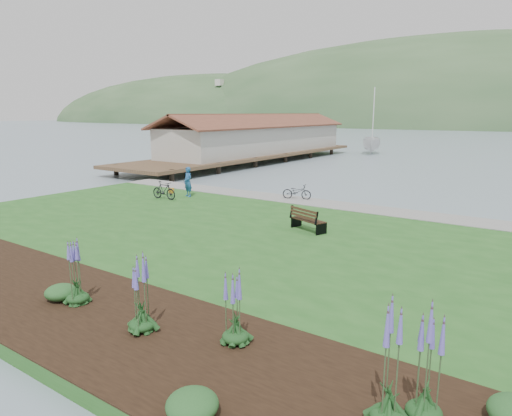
{
  "coord_description": "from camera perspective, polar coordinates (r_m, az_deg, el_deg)",
  "views": [
    {
      "loc": [
        10.25,
        -16.49,
        5.55
      ],
      "look_at": [
        -1.28,
        0.15,
        1.3
      ],
      "focal_mm": 32.0,
      "sensor_mm": 36.0,
      "label": 1
    }
  ],
  "objects": [
    {
      "name": "pier_pavilion",
      "position": [
        53.48,
        0.21,
        8.74
      ],
      "size": [
        8.0,
        36.0,
        5.4
      ],
      "color": "#4C3826",
      "rests_on": "ground"
    },
    {
      "name": "person",
      "position": [
        28.67,
        -8.51,
        3.57
      ],
      "size": [
        0.9,
        0.72,
        2.17
      ],
      "primitive_type": "imported",
      "rotation": [
        0.0,
        0.0,
        -0.25
      ],
      "color": "#1F528F",
      "rests_on": "lawn"
    },
    {
      "name": "lawn",
      "position": [
        18.54,
        -0.54,
        -4.92
      ],
      "size": [
        34.0,
        20.0,
        0.4
      ],
      "primitive_type": "cube",
      "color": "#23571F",
      "rests_on": "ground"
    },
    {
      "name": "park_bench",
      "position": [
        20.26,
        6.35,
        -1.39
      ],
      "size": [
        1.86,
        1.25,
        1.07
      ],
      "rotation": [
        0.0,
        0.0,
        -0.35
      ],
      "color": "black",
      "rests_on": "lawn"
    },
    {
      "name": "garden_bed",
      "position": [
        11.12,
        -11.6,
        -15.87
      ],
      "size": [
        24.0,
        4.4,
        0.04
      ],
      "primitive_type": "cube",
      "color": "black",
      "rests_on": "lawn"
    },
    {
      "name": "shrub_1",
      "position": [
        8.53,
        -7.98,
        -23.18
      ],
      "size": [
        0.92,
        0.92,
        0.46
      ],
      "primitive_type": "ellipsoid",
      "color": "#1E4C21",
      "rests_on": "garden_bed"
    },
    {
      "name": "echium_3",
      "position": [
        8.45,
        20.66,
        -17.85
      ],
      "size": [
        0.62,
        0.62,
        2.37
      ],
      "color": "#153B18",
      "rests_on": "garden_bed"
    },
    {
      "name": "echium_0",
      "position": [
        11.23,
        -14.24,
        -10.46
      ],
      "size": [
        0.62,
        0.62,
        2.14
      ],
      "color": "#153B18",
      "rests_on": "garden_bed"
    },
    {
      "name": "echium_2",
      "position": [
        8.23,
        16.49,
        -19.32
      ],
      "size": [
        0.62,
        0.62,
        2.38
      ],
      "color": "#153B18",
      "rests_on": "garden_bed"
    },
    {
      "name": "bicycle_a",
      "position": [
        27.62,
        5.13,
        2.04
      ],
      "size": [
        1.07,
        1.86,
        0.92
      ],
      "primitive_type": "imported",
      "rotation": [
        0.0,
        0.0,
        1.85
      ],
      "color": "black",
      "rests_on": "lawn"
    },
    {
      "name": "shoreline_path",
      "position": [
        26.05,
        10.83,
        0.28
      ],
      "size": [
        34.0,
        2.2,
        0.03
      ],
      "primitive_type": "cube",
      "color": "gray",
      "rests_on": "lawn"
    },
    {
      "name": "echium_4",
      "position": [
        13.31,
        -21.66,
        -7.28
      ],
      "size": [
        0.62,
        0.62,
        2.18
      ],
      "color": "#153B18",
      "rests_on": "garden_bed"
    },
    {
      "name": "sailboat",
      "position": [
        64.91,
        14.23,
        6.59
      ],
      "size": [
        13.71,
        13.83,
        28.25
      ],
      "primitive_type": "imported",
      "rotation": [
        0.0,
        0.0,
        0.34
      ],
      "color": "silver",
      "rests_on": "ground"
    },
    {
      "name": "pannier",
      "position": [
        30.13,
        -10.54,
        2.14
      ],
      "size": [
        0.28,
        0.36,
        0.33
      ],
      "primitive_type": "cube",
      "rotation": [
        0.0,
        0.0,
        -0.28
      ],
      "color": "orange",
      "rests_on": "lawn"
    },
    {
      "name": "ground",
      "position": [
        20.19,
        2.75,
        -4.11
      ],
      "size": [
        600.0,
        600.0,
        0.0
      ],
      "primitive_type": "plane",
      "color": "gray",
      "rests_on": "ground"
    },
    {
      "name": "shrub_0",
      "position": [
        13.98,
        -23.21,
        -9.64
      ],
      "size": [
        0.86,
        0.86,
        0.43
      ],
      "primitive_type": "ellipsoid",
      "color": "#1E4C21",
      "rests_on": "garden_bed"
    },
    {
      "name": "echium_1",
      "position": [
        10.44,
        -2.6,
        -12.77
      ],
      "size": [
        0.62,
        0.62,
        1.91
      ],
      "color": "#153B18",
      "rests_on": "garden_bed"
    },
    {
      "name": "bicycle_b",
      "position": [
        28.08,
        -11.44,
        2.17
      ],
      "size": [
        0.59,
        1.81,
        1.08
      ],
      "primitive_type": "imported",
      "rotation": [
        0.0,
        0.0,
        1.61
      ],
      "color": "black",
      "rests_on": "lawn"
    }
  ]
}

